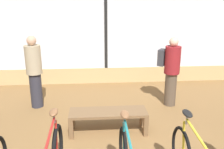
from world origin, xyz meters
TOP-DOWN VIEW (x-y plane):
  - shop_back_wall at (0.00, 3.90)m, footprint 12.00×0.08m
  - display_bench at (-0.11, 1.14)m, footprint 1.40×0.44m
  - customer_near_rack at (1.36, 2.26)m, footprint 0.56×0.50m
  - customer_by_window at (-1.65, 2.38)m, footprint 0.46×0.46m

SIDE VIEW (x-z plane):
  - display_bench at x=-0.11m, z-range 0.13..0.55m
  - customer_near_rack at x=1.36m, z-range 0.06..1.62m
  - customer_by_window at x=-1.65m, z-range 0.04..1.64m
  - shop_back_wall at x=0.00m, z-range 0.04..3.24m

